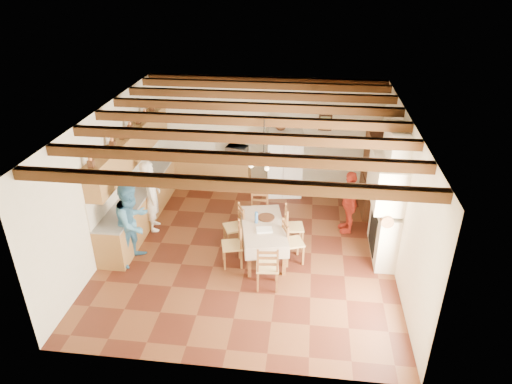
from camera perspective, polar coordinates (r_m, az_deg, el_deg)
floor at (r=10.01m, az=-0.78°, el=-7.17°), size 6.00×6.50×0.02m
ceiling at (r=8.67m, az=-0.91°, el=9.51°), size 6.00×6.50×0.02m
wall_back at (r=12.22m, az=1.20°, el=7.42°), size 6.00×0.02×3.00m
wall_front at (r=6.54m, az=-4.71°, el=-12.34°), size 6.00×0.02×3.00m
wall_left at (r=10.06m, az=-18.10°, el=1.46°), size 0.02×6.50×3.00m
wall_right at (r=9.37m, az=17.74°, el=-0.45°), size 0.02×6.50×3.00m
ceiling_beams at (r=8.70m, az=-0.90°, el=8.88°), size 6.00×6.30×0.16m
lower_cabinets_left at (r=11.27m, az=-13.81°, el=-1.18°), size 0.60×4.30×0.86m
lower_cabinets_back at (r=12.58m, az=-6.04°, el=2.60°), size 2.30×0.60×0.86m
countertop_left at (r=11.07m, az=-14.07°, el=0.86°), size 0.62×4.30×0.04m
countertop_back at (r=12.40m, az=-6.14°, el=4.49°), size 2.34×0.62×0.04m
backsplash_left at (r=11.04m, az=-15.64°, el=2.42°), size 0.03×4.30×0.60m
backsplash_back at (r=12.54m, az=-5.93°, el=6.34°), size 2.30×0.03×0.60m
upper_cabinets at (r=10.73m, az=-15.28°, el=5.54°), size 0.35×4.20×0.70m
fireplace at (r=9.53m, az=15.76°, el=-0.34°), size 0.56×1.60×2.80m
wall_picture at (r=12.03m, az=8.65°, el=8.56°), size 0.34×0.03×0.42m
refrigerator at (r=11.95m, az=3.56°, el=3.75°), size 0.98×0.84×1.78m
hutch at (r=11.31m, az=14.54°, el=2.35°), size 0.52×1.17×2.10m
dining_table at (r=9.49m, az=0.90°, el=-4.55°), size 1.17×1.80×0.73m
chandelier at (r=8.75m, az=0.98°, el=4.39°), size 0.47×0.47×0.03m
chair_left_near at (r=9.30m, az=-3.02°, el=-6.57°), size 0.49×0.51×0.96m
chair_left_far at (r=9.88m, az=-2.79°, el=-4.32°), size 0.54×0.55×0.96m
chair_right_near at (r=9.41m, az=4.64°, el=-6.17°), size 0.52×0.53×0.96m
chair_right_far at (r=9.91m, az=4.77°, el=-4.28°), size 0.46×0.48×0.96m
chair_end_near at (r=8.70m, az=1.45°, el=-9.23°), size 0.46×0.44×0.96m
chair_end_far at (r=10.50m, az=0.39°, el=-2.23°), size 0.43×0.41×0.96m
person_man at (r=10.59m, az=-12.94°, el=-0.45°), size 0.56×0.71×1.69m
person_woman_blue at (r=9.55m, az=-15.16°, el=-3.72°), size 0.91×1.03×1.78m
person_woman_red at (r=10.49m, az=11.56°, el=-1.20°), size 0.48×0.92×1.49m
microwave at (r=12.18m, az=-2.39°, el=5.07°), size 0.60×0.46×0.30m
fridge_vase at (r=11.58m, az=3.11°, el=8.55°), size 0.39×0.39×0.32m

